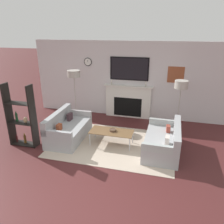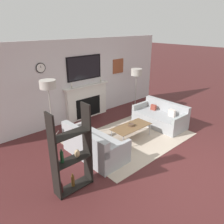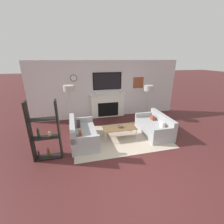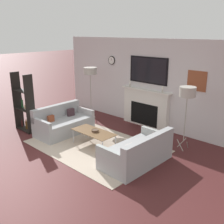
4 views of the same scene
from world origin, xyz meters
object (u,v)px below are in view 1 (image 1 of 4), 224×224
object	(u,v)px
couch_left	(68,130)
floor_lamp_left	(74,74)
floor_lamp_right	(181,85)
shelf_unit	(21,118)
decorative_bowl	(113,130)
coffee_table	(112,132)
couch_right	(164,142)

from	to	relation	value
couch_left	floor_lamp_left	world-z (taller)	floor_lamp_left
floor_lamp_right	floor_lamp_left	bearing A→B (deg)	-180.00
shelf_unit	decorative_bowl	bearing A→B (deg)	15.14
floor_lamp_left	coffee_table	bearing A→B (deg)	-40.67
couch_right	coffee_table	xyz separation A→B (m)	(-1.43, -0.03, 0.12)
decorative_bowl	floor_lamp_right	size ratio (longest dim) A/B	0.12
couch_left	floor_lamp_left	bearing A→B (deg)	104.08
couch_left	shelf_unit	xyz separation A→B (m)	(-1.02, -0.65, 0.51)
couch_right	floor_lamp_right	bearing A→B (deg)	75.92
coffee_table	floor_lamp_right	bearing A→B (deg)	39.30
couch_right	decorative_bowl	world-z (taller)	couch_right
coffee_table	floor_lamp_left	world-z (taller)	floor_lamp_left
couch_right	floor_lamp_right	size ratio (longest dim) A/B	1.03
couch_left	floor_lamp_right	bearing A→B (deg)	24.66
coffee_table	shelf_unit	size ratio (longest dim) A/B	0.69
couch_left	couch_right	bearing A→B (deg)	-0.02
decorative_bowl	coffee_table	bearing A→B (deg)	-138.25
floor_lamp_left	floor_lamp_right	bearing A→B (deg)	0.00
couch_right	floor_lamp_left	size ratio (longest dim) A/B	0.95
decorative_bowl	floor_lamp_left	world-z (taller)	floor_lamp_left
couch_right	shelf_unit	distance (m)	3.88
couch_left	floor_lamp_left	size ratio (longest dim) A/B	0.95
floor_lamp_left	floor_lamp_right	size ratio (longest dim) A/B	1.09
shelf_unit	floor_lamp_left	bearing A→B (deg)	72.32
coffee_table	shelf_unit	distance (m)	2.48
floor_lamp_right	shelf_unit	xyz separation A→B (m)	(-4.15, -2.08, -0.68)
coffee_table	decorative_bowl	size ratio (longest dim) A/B	6.23
floor_lamp_left	shelf_unit	xyz separation A→B (m)	(-0.66, -2.08, -0.83)
couch_right	floor_lamp_right	world-z (taller)	floor_lamp_right
floor_lamp_right	coffee_table	bearing A→B (deg)	-140.70
couch_left	decorative_bowl	bearing A→B (deg)	-0.00
floor_lamp_right	shelf_unit	world-z (taller)	shelf_unit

